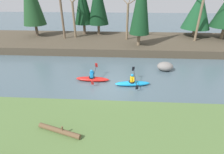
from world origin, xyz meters
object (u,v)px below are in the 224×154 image
Objects in this scene: kayaker_middle at (93,79)px; driftwood_log at (59,131)px; kayaker_lead at (133,83)px; boulder_midstream at (165,66)px.

kayaker_middle reaches higher than driftwood_log.
kayaker_lead and kayaker_middle have the same top height.
boulder_midstream is at bearing 37.66° from kayaker_lead.
driftwood_log is (-3.78, -5.88, 0.55)m from kayaker_lead.
boulder_midstream is 0.65× the size of driftwood_log.
kayaker_lead is at bearing -136.13° from boulder_midstream.
kayaker_lead is 1.26× the size of driftwood_log.
kayaker_middle is 1.25× the size of driftwood_log.
driftwood_log is at bearing -92.88° from kayaker_middle.
kayaker_lead is 1.95× the size of boulder_midstream.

